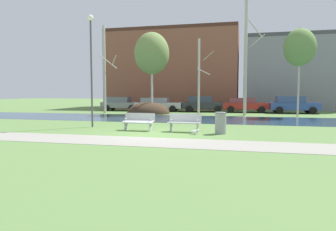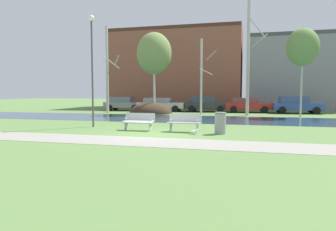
% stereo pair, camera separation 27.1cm
% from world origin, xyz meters
% --- Properties ---
extents(ground_plane, '(120.00, 120.00, 0.00)m').
position_xyz_m(ground_plane, '(0.00, 10.00, 0.00)').
color(ground_plane, '#5B7F42').
extents(paved_path_strip, '(60.00, 2.23, 0.01)m').
position_xyz_m(paved_path_strip, '(0.00, -2.27, 0.01)').
color(paved_path_strip, gray).
rests_on(paved_path_strip, ground).
extents(river_band, '(80.00, 6.37, 0.01)m').
position_xyz_m(river_band, '(0.00, 8.22, 0.00)').
color(river_band, '#284256').
rests_on(river_band, ground).
extents(soil_mound, '(3.91, 3.03, 2.06)m').
position_xyz_m(soil_mound, '(-4.31, 12.81, 0.00)').
color(soil_mound, '#423021').
rests_on(soil_mound, ground).
extents(bench_left, '(1.62, 0.62, 0.87)m').
position_xyz_m(bench_left, '(-1.18, 1.08, 0.47)').
color(bench_left, '#B2B5B7').
rests_on(bench_left, ground).
extents(bench_right, '(1.62, 0.62, 0.87)m').
position_xyz_m(bench_right, '(1.18, 1.08, 0.47)').
color(bench_right, '#B2B5B7').
rests_on(bench_right, ground).
extents(trash_bin, '(0.54, 0.54, 1.01)m').
position_xyz_m(trash_bin, '(2.94, 0.75, 0.52)').
color(trash_bin, gray).
rests_on(trash_bin, ground).
extents(seagull, '(0.43, 0.16, 0.26)m').
position_xyz_m(seagull, '(1.82, 0.19, 0.13)').
color(seagull, white).
rests_on(seagull, ground).
extents(streetlamp, '(0.32, 0.32, 6.10)m').
position_xyz_m(streetlamp, '(-4.16, 1.91, 4.00)').
color(streetlamp, '#4C4C51').
rests_on(streetlamp, ground).
extents(birch_far_left, '(1.42, 2.55, 7.91)m').
position_xyz_m(birch_far_left, '(-8.31, 12.44, 4.00)').
color(birch_far_left, beige).
rests_on(birch_far_left, ground).
extents(birch_left, '(3.06, 3.06, 7.16)m').
position_xyz_m(birch_left, '(-3.91, 12.65, 5.31)').
color(birch_left, beige).
rests_on(birch_left, ground).
extents(birch_center_left, '(1.41, 2.29, 6.55)m').
position_xyz_m(birch_center_left, '(0.20, 13.36, 3.35)').
color(birch_center_left, beige).
rests_on(birch_center_left, ground).
extents(birch_center, '(1.60, 2.80, 9.50)m').
position_xyz_m(birch_center, '(4.13, 12.62, 4.84)').
color(birch_center, '#BCB7A8').
rests_on(birch_center, ground).
extents(birch_center_right, '(2.41, 2.41, 6.92)m').
position_xyz_m(birch_center_right, '(8.15, 12.32, 5.38)').
color(birch_center_right, '#BCB7A8').
rests_on(birch_center_right, ground).
extents(parked_van_nearest_grey, '(4.15, 2.14, 1.43)m').
position_xyz_m(parked_van_nearest_grey, '(-8.38, 16.33, 0.75)').
color(parked_van_nearest_grey, slate).
rests_on(parked_van_nearest_grey, ground).
extents(parked_sedan_second_silver, '(4.80, 2.16, 1.37)m').
position_xyz_m(parked_sedan_second_silver, '(-4.36, 16.17, 0.73)').
color(parked_sedan_second_silver, '#B2B5BC').
rests_on(parked_sedan_second_silver, ground).
extents(parked_hatch_third_dark, '(4.21, 2.18, 1.54)m').
position_xyz_m(parked_hatch_third_dark, '(0.14, 16.55, 0.80)').
color(parked_hatch_third_dark, '#282B30').
rests_on(parked_hatch_third_dark, ground).
extents(parked_wagon_fourth_red, '(4.31, 2.15, 1.38)m').
position_xyz_m(parked_wagon_fourth_red, '(4.11, 16.60, 0.74)').
color(parked_wagon_fourth_red, maroon).
rests_on(parked_wagon_fourth_red, ground).
extents(parked_suv_fifth_blue, '(4.35, 2.18, 1.57)m').
position_xyz_m(parked_suv_fifth_blue, '(8.37, 16.29, 0.82)').
color(parked_suv_fifth_blue, '#2D4793').
rests_on(parked_suv_fifth_blue, ground).
extents(building_brick_low, '(15.41, 8.19, 9.28)m').
position_xyz_m(building_brick_low, '(-4.36, 23.98, 4.64)').
color(building_brick_low, brown).
rests_on(building_brick_low, ground).
extents(building_grey_warehouse, '(11.23, 8.63, 8.05)m').
position_xyz_m(building_grey_warehouse, '(9.59, 24.39, 4.03)').
color(building_grey_warehouse, gray).
rests_on(building_grey_warehouse, ground).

